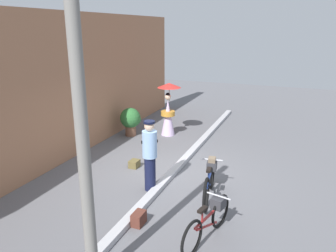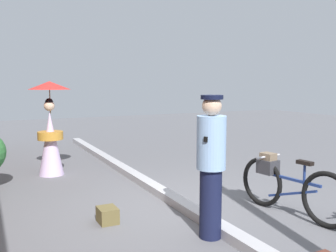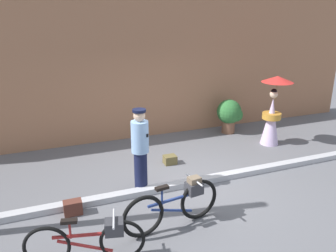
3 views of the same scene
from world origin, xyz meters
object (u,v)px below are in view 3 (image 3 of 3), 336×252
object	(u,v)px
bicycle_near_officer	(91,240)
backpack_spare	(170,160)
backpack_on_pavement	(73,207)
person_officer	(140,148)
potted_plant_by_door	(230,114)
bicycle_far_side	(176,203)
person_with_parasol	(273,110)

from	to	relation	value
bicycle_near_officer	backpack_spare	bearing A→B (deg)	50.14
backpack_on_pavement	backpack_spare	xyz separation A→B (m)	(2.38, 1.35, -0.03)
bicycle_near_officer	backpack_spare	world-z (taller)	bicycle_near_officer
person_officer	potted_plant_by_door	distance (m)	4.16
bicycle_far_side	person_with_parasol	world-z (taller)	person_with_parasol
person_with_parasol	backpack_spare	size ratio (longest dim) A/B	6.41
bicycle_near_officer	potted_plant_by_door	xyz separation A→B (m)	(4.69, 4.12, 0.20)
person_with_parasol	potted_plant_by_door	xyz separation A→B (m)	(-0.56, 1.18, -0.36)
person_officer	backpack_spare	xyz separation A→B (m)	(0.99, 0.94, -0.79)
person_with_parasol	backpack_on_pavement	size ratio (longest dim) A/B	5.82
potted_plant_by_door	backpack_on_pavement	world-z (taller)	potted_plant_by_door
bicycle_near_officer	potted_plant_by_door	bearing A→B (deg)	41.29
person_officer	potted_plant_by_door	xyz separation A→B (m)	(3.42, 2.35, -0.32)
person_with_parasol	backpack_on_pavement	xyz separation A→B (m)	(-5.37, -1.58, -0.80)
bicycle_far_side	person_with_parasol	size ratio (longest dim) A/B	0.96
potted_plant_by_door	backpack_spare	size ratio (longest dim) A/B	3.46
person_with_parasol	bicycle_near_officer	bearing A→B (deg)	-150.78
person_officer	potted_plant_by_door	bearing A→B (deg)	34.49
person_officer	backpack_spare	distance (m)	1.58
bicycle_far_side	person_with_parasol	xyz separation A→B (m)	(3.80, 2.55, 0.51)
person_with_parasol	potted_plant_by_door	size ratio (longest dim) A/B	1.86
backpack_spare	person_with_parasol	bearing A→B (deg)	4.32
person_officer	bicycle_far_side	bearing A→B (deg)	-82.18
bicycle_far_side	backpack_spare	bearing A→B (deg)	70.86
potted_plant_by_door	backpack_spare	bearing A→B (deg)	-149.88
person_officer	backpack_on_pavement	distance (m)	1.63
backpack_on_pavement	backpack_spare	distance (m)	2.73
person_with_parasol	backpack_on_pavement	bearing A→B (deg)	-163.63
bicycle_far_side	person_with_parasol	distance (m)	4.60
potted_plant_by_door	backpack_on_pavement	xyz separation A→B (m)	(-4.80, -2.76, -0.45)
person_officer	backpack_spare	world-z (taller)	person_officer
bicycle_near_officer	potted_plant_by_door	distance (m)	6.25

